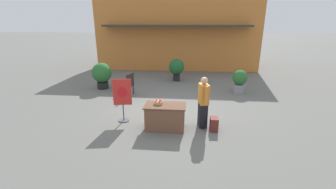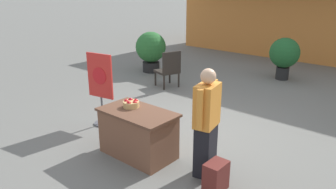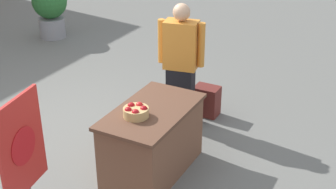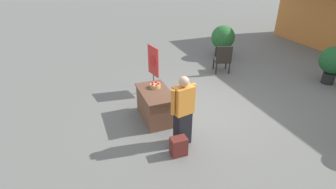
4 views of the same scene
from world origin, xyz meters
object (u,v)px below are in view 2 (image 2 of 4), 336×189
potted_plant_far_right (151,49)px  potted_plant_near_right (284,54)px  poster_board (101,86)px  display_table (138,133)px  patio_chair (169,68)px  apple_basket (131,104)px  person_visitor (206,123)px  backpack (216,176)px

potted_plant_far_right → potted_plant_near_right: 4.06m
poster_board → potted_plant_near_right: poster_board is taller
display_table → patio_chair: bearing=122.7°
poster_board → potted_plant_far_right: 4.28m
patio_chair → apple_basket: bearing=138.3°
person_visitor → poster_board: bearing=-15.4°
patio_chair → backpack: bearing=155.9°
display_table → potted_plant_far_right: (-3.61, 4.13, 0.35)m
potted_plant_near_right → apple_basket: bearing=-91.9°
potted_plant_far_right → person_visitor: bearing=-39.2°
patio_chair → potted_plant_near_right: (2.04, 2.82, 0.21)m
person_visitor → potted_plant_near_right: bearing=-89.9°
potted_plant_far_right → poster_board: bearing=-59.9°
poster_board → person_visitor: bearing=75.7°
potted_plant_near_right → patio_chair: bearing=-125.9°
patio_chair → potted_plant_far_right: potted_plant_far_right is taller
person_visitor → poster_board: person_visitor is taller
patio_chair → potted_plant_far_right: (-1.55, 0.93, 0.20)m
poster_board → apple_basket: bearing=64.0°
apple_basket → patio_chair: patio_chair is taller
person_visitor → display_table: bearing=0.0°
backpack → potted_plant_far_right: (-5.12, 4.13, 0.54)m
apple_basket → backpack: (1.72, -0.07, -0.63)m
person_visitor → potted_plant_far_right: person_visitor is taller
apple_basket → person_visitor: person_visitor is taller
backpack → potted_plant_far_right: bearing=141.1°
poster_board → patio_chair: size_ratio=1.44×
person_visitor → backpack: bearing=134.3°
display_table → poster_board: size_ratio=0.87×
apple_basket → poster_board: 1.30m
potted_plant_far_right → potted_plant_near_right: bearing=27.8°
person_visitor → potted_plant_far_right: (-4.77, 3.89, -0.09)m
apple_basket → potted_plant_far_right: 5.29m
display_table → backpack: display_table is taller
apple_basket → person_visitor: 1.39m
backpack → apple_basket: bearing=177.7°
display_table → potted_plant_near_right: (-0.01, 6.02, 0.36)m
display_table → patio_chair: 3.81m
person_visitor → poster_board: size_ratio=1.12×
display_table → person_visitor: 1.27m
display_table → potted_plant_far_right: potted_plant_far_right is taller
backpack → patio_chair: size_ratio=0.41×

